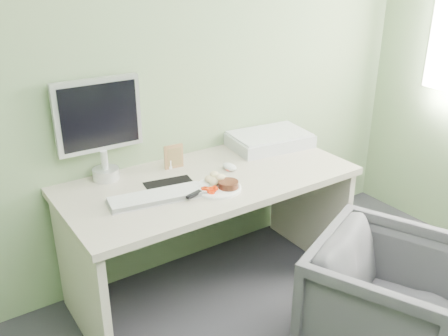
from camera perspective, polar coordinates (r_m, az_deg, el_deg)
wall_back at (r=2.84m, az=-5.99°, el=13.05°), size 3.50×0.00×3.50m
desk at (r=2.80m, az=-1.65°, el=-4.49°), size 1.60×0.75×0.73m
plate at (r=2.58m, az=-0.73°, el=-2.32°), size 0.24×0.24×0.01m
steak at (r=2.57m, az=0.50°, el=-1.88°), size 0.11×0.11×0.03m
potato_pile at (r=2.62m, az=-0.74°, el=-1.03°), size 0.13×0.11×0.06m
carrot_heap at (r=2.52m, az=-1.61°, el=-2.32°), size 0.07×0.07×0.04m
steak_knife at (r=2.50m, az=-2.86°, el=-2.76°), size 0.24×0.09×0.02m
mousepad at (r=2.62m, az=-5.99°, el=-2.17°), size 0.29×0.26×0.00m
keyboard at (r=2.50m, az=-7.62°, el=-3.22°), size 0.49×0.22×0.02m
computer_mouse at (r=2.81m, az=0.64°, el=0.14°), size 0.07×0.11×0.04m
photo_frame at (r=2.82m, az=-5.77°, el=1.31°), size 0.11×0.02×0.14m
eyedrop_bottle at (r=2.83m, az=-6.19°, el=0.53°), size 0.02×0.02×0.07m
scanner at (r=3.16m, az=5.20°, el=3.19°), size 0.53×0.39×0.08m
monitor at (r=2.68m, az=-14.05°, el=4.92°), size 0.46×0.14×0.55m
desk_chair at (r=2.60m, az=18.13°, el=-14.46°), size 0.90×0.91×0.63m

